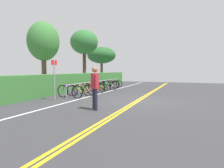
% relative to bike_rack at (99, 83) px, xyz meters
% --- Properties ---
extents(ground_plane, '(32.90, 13.02, 0.05)m').
position_rel_bike_rack_xyz_m(ground_plane, '(-3.38, -3.84, -0.61)').
color(ground_plane, '#353538').
extents(centre_line_yellow_inner, '(29.61, 0.10, 0.00)m').
position_rel_bike_rack_xyz_m(centre_line_yellow_inner, '(-3.38, -3.92, -0.58)').
color(centre_line_yellow_inner, gold).
rests_on(centre_line_yellow_inner, ground_plane).
extents(centre_line_yellow_outer, '(29.61, 0.10, 0.00)m').
position_rel_bike_rack_xyz_m(centre_line_yellow_outer, '(-3.38, -3.76, -0.58)').
color(centre_line_yellow_outer, gold).
rests_on(centre_line_yellow_outer, ground_plane).
extents(bike_lane_stripe_white, '(29.61, 0.12, 0.00)m').
position_rel_bike_rack_xyz_m(bike_lane_stripe_white, '(-3.38, -0.74, -0.58)').
color(bike_lane_stripe_white, white).
rests_on(bike_lane_stripe_white, ground_plane).
extents(bike_rack, '(8.42, 0.05, 0.77)m').
position_rel_bike_rack_xyz_m(bike_rack, '(0.00, 0.00, 0.00)').
color(bike_rack, '#9EA0A5').
rests_on(bike_rack, ground_plane).
extents(bicycle_0, '(0.46, 1.78, 0.78)m').
position_rel_bike_rack_xyz_m(bicycle_0, '(-3.74, 0.06, -0.22)').
color(bicycle_0, black).
rests_on(bicycle_0, ground_plane).
extents(bicycle_1, '(0.58, 1.72, 0.73)m').
position_rel_bike_rack_xyz_m(bicycle_1, '(-2.84, -0.12, -0.24)').
color(bicycle_1, black).
rests_on(bicycle_1, ground_plane).
extents(bicycle_2, '(0.46, 1.63, 0.70)m').
position_rel_bike_rack_xyz_m(bicycle_2, '(-2.11, -0.04, -0.26)').
color(bicycle_2, black).
rests_on(bicycle_2, ground_plane).
extents(bicycle_3, '(0.46, 1.81, 0.76)m').
position_rel_bike_rack_xyz_m(bicycle_3, '(-1.16, -0.08, -0.23)').
color(bicycle_3, black).
rests_on(bicycle_3, ground_plane).
extents(bicycle_4, '(0.48, 1.62, 0.69)m').
position_rel_bike_rack_xyz_m(bicycle_4, '(-0.43, -0.02, -0.26)').
color(bicycle_4, black).
rests_on(bicycle_4, ground_plane).
extents(bicycle_5, '(0.54, 1.77, 0.78)m').
position_rel_bike_rack_xyz_m(bicycle_5, '(0.38, 0.10, -0.22)').
color(bicycle_5, black).
rests_on(bicycle_5, ground_plane).
extents(bicycle_6, '(0.46, 1.76, 0.72)m').
position_rel_bike_rack_xyz_m(bicycle_6, '(1.24, -0.15, -0.24)').
color(bicycle_6, black).
rests_on(bicycle_6, ground_plane).
extents(bicycle_7, '(0.50, 1.74, 0.71)m').
position_rel_bike_rack_xyz_m(bicycle_7, '(2.07, 0.02, -0.25)').
color(bicycle_7, black).
rests_on(bicycle_7, ground_plane).
extents(bicycle_8, '(0.53, 1.65, 0.72)m').
position_rel_bike_rack_xyz_m(bicycle_8, '(2.83, 0.06, -0.25)').
color(bicycle_8, black).
rests_on(bicycle_8, ground_plane).
extents(bicycle_9, '(0.61, 1.66, 0.69)m').
position_rel_bike_rack_xyz_m(bicycle_9, '(3.68, 0.11, -0.26)').
color(bicycle_9, black).
rests_on(bicycle_9, ground_plane).
extents(pedestrian, '(0.40, 0.34, 1.71)m').
position_rel_bike_rack_xyz_m(pedestrian, '(-6.27, -2.79, 0.41)').
color(pedestrian, '#1E1E2D').
rests_on(pedestrian, ground_plane).
extents(sign_post_near, '(0.36, 0.08, 2.15)m').
position_rel_bike_rack_xyz_m(sign_post_near, '(-4.79, 0.30, 0.72)').
color(sign_post_near, gray).
rests_on(sign_post_near, ground_plane).
extents(hedge_backdrop, '(17.37, 1.13, 1.30)m').
position_rel_bike_rack_xyz_m(hedge_backdrop, '(1.50, 2.07, 0.07)').
color(hedge_backdrop, '#387533').
rests_on(hedge_backdrop, ground_plane).
extents(tree_mid, '(2.27, 2.27, 5.08)m').
position_rel_bike_rack_xyz_m(tree_mid, '(-1.64, 3.64, 3.04)').
color(tree_mid, brown).
rests_on(tree_mid, ground_plane).
extents(tree_far_right, '(2.60, 2.60, 5.34)m').
position_rel_bike_rack_xyz_m(tree_far_right, '(3.18, 2.98, 3.57)').
color(tree_far_right, '#473323').
rests_on(tree_far_right, ground_plane).
extents(tree_extra, '(3.48, 3.48, 4.38)m').
position_rel_bike_rack_xyz_m(tree_extra, '(8.70, 3.68, 2.78)').
color(tree_extra, brown).
rests_on(tree_extra, ground_plane).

